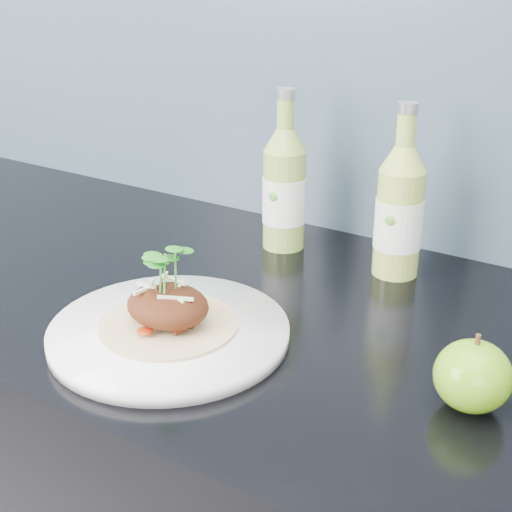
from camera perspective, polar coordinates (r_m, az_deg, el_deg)
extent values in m
cylinder|color=white|center=(0.83, -6.96, -6.06)|extent=(0.34, 0.34, 0.02)
cylinder|color=tan|center=(0.82, -6.99, -5.45)|extent=(0.16, 0.16, 0.00)
ellipsoid|color=#51230F|center=(0.81, -7.07, -3.96)|extent=(0.10, 0.08, 0.04)
ellipsoid|color=#4C860E|center=(0.72, 16.95, -9.17)|extent=(0.09, 0.09, 0.07)
cylinder|color=#472D14|center=(0.70, 17.32, -6.52)|extent=(0.01, 0.00, 0.01)
cylinder|color=#8DAC47|center=(1.05, 2.26, 4.51)|extent=(0.08, 0.08, 0.15)
cone|color=#8DAC47|center=(1.03, 2.34, 9.27)|extent=(0.06, 0.06, 0.03)
cylinder|color=#8DAC47|center=(1.02, 2.38, 11.34)|extent=(0.02, 0.02, 0.04)
cylinder|color=silver|center=(1.01, 2.40, 12.89)|extent=(0.03, 0.03, 0.01)
cylinder|color=white|center=(1.05, 2.26, 4.54)|extent=(0.08, 0.08, 0.07)
ellipsoid|color=#59A533|center=(1.02, 1.35, 4.78)|extent=(0.01, 0.00, 0.01)
cylinder|color=#A6BC4E|center=(0.98, 11.31, 2.58)|extent=(0.08, 0.08, 0.15)
cone|color=#A6BC4E|center=(0.95, 11.74, 7.66)|extent=(0.06, 0.06, 0.03)
cylinder|color=#A6BC4E|center=(0.94, 11.93, 9.88)|extent=(0.02, 0.02, 0.04)
cylinder|color=silver|center=(0.93, 12.07, 11.54)|extent=(0.03, 0.03, 0.01)
cylinder|color=white|center=(0.98, 11.32, 2.61)|extent=(0.08, 0.08, 0.07)
ellipsoid|color=#59A533|center=(0.94, 10.64, 2.81)|extent=(0.01, 0.00, 0.01)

